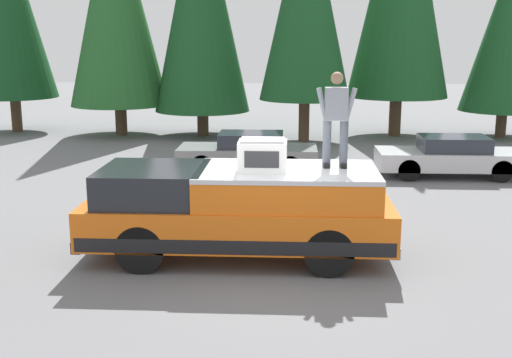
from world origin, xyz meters
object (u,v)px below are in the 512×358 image
Objects in this scene: compressor_unit at (263,155)px; pickup_truck at (238,211)px; parked_car_grey at (248,152)px; parked_car_silver at (450,156)px; person_on_truck_bed at (336,117)px.

pickup_truck is at bearing 68.85° from compressor_unit.
pickup_truck reaches higher than parked_car_grey.
pickup_truck is 6.60× the size of compressor_unit.
parked_car_silver is (7.23, -5.53, -0.29)m from pickup_truck.
parked_car_silver and parked_car_grey have the same top height.
compressor_unit is 0.50× the size of person_on_truck_bed.
pickup_truck is 1.35× the size of parked_car_silver.
compressor_unit is 7.95m from parked_car_grey.
parked_car_grey is at bearing 86.15° from parked_car_silver.
parked_car_grey is (7.80, 0.76, -1.35)m from compressor_unit.
pickup_truck is at bearing 142.62° from parked_car_silver.
compressor_unit reaches higher than parked_car_silver.
person_on_truck_bed reaches higher than parked_car_grey.
pickup_truck is at bearing 97.57° from person_on_truck_bed.
person_on_truck_bed is 7.92m from parked_car_grey.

